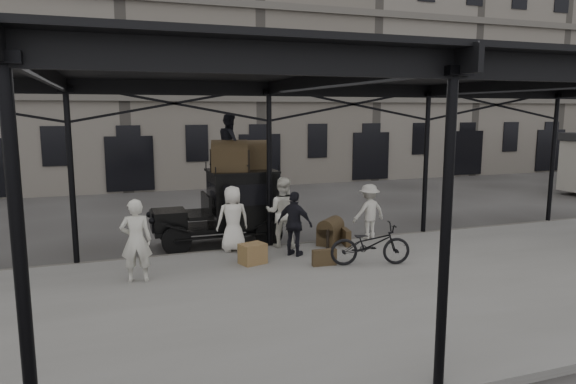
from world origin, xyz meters
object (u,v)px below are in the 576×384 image
at_px(bicycle, 370,244).
at_px(steamer_trunk_roof_near, 230,158).
at_px(steamer_trunk_platform, 330,233).
at_px(porter_official, 295,224).
at_px(taxi, 231,204).
at_px(porter_left, 136,240).

relative_size(bicycle, steamer_trunk_roof_near, 1.95).
bearing_deg(steamer_trunk_platform, porter_official, 166.40).
bearing_deg(bicycle, taxi, 50.34).
xyz_separation_m(steamer_trunk_roof_near, steamer_trunk_platform, (2.59, -1.19, -2.09)).
relative_size(porter_left, porter_official, 1.10).
height_order(porter_left, porter_official, porter_left).
xyz_separation_m(bicycle, steamer_trunk_roof_near, (-2.69, 3.34, 1.88)).
bearing_deg(taxi, porter_left, -133.26).
bearing_deg(steamer_trunk_platform, taxi, 106.50).
xyz_separation_m(porter_left, steamer_trunk_roof_near, (2.74, 2.75, 1.48)).
bearing_deg(porter_left, steamer_trunk_roof_near, -128.88).
xyz_separation_m(bicycle, steamer_trunk_platform, (-0.09, 2.16, -0.21)).
bearing_deg(taxi, steamer_trunk_platform, -29.73).
bearing_deg(porter_official, porter_left, 58.46).
height_order(bicycle, steamer_trunk_roof_near, steamer_trunk_roof_near).
bearing_deg(porter_official, taxi, -15.24).
bearing_deg(bicycle, steamer_trunk_roof_near, 53.16).
xyz_separation_m(porter_official, bicycle, (1.46, -1.36, -0.33)).
relative_size(porter_left, bicycle, 0.94).
xyz_separation_m(taxi, porter_official, (1.15, -2.23, -0.21)).
height_order(porter_left, bicycle, porter_left).
relative_size(taxi, porter_official, 2.17).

